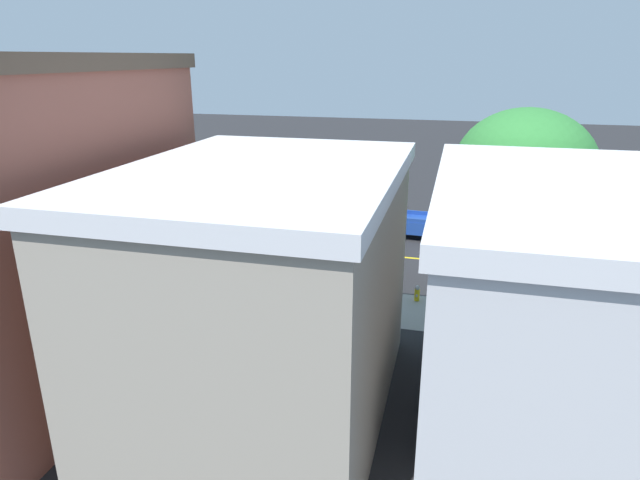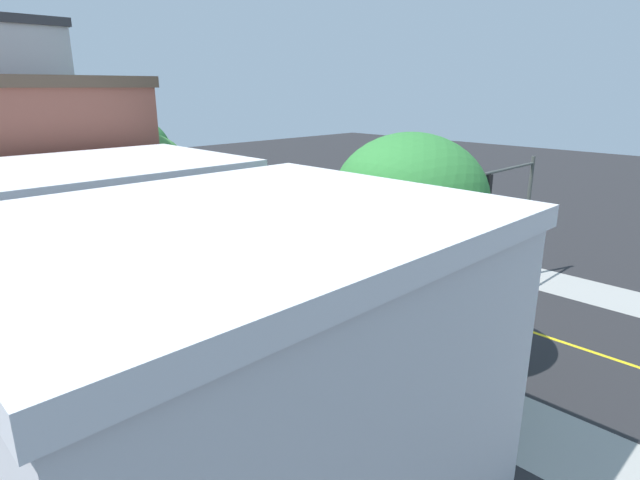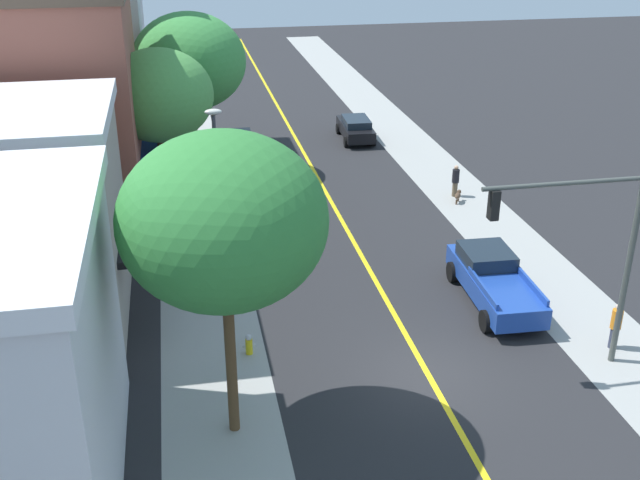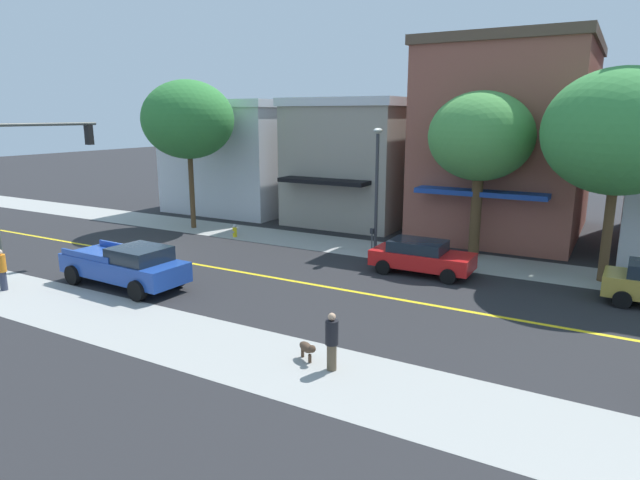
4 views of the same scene
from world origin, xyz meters
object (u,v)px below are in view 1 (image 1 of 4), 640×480
object	(u,v)px
street_tree_left_near	(37,154)
black_sedan_right_curb	(99,203)
street_tree_left_far	(123,173)
pedestrian_black_shirt	(252,202)
pedestrian_orange_shirt	(463,214)
red_sedan_left_curb	(201,250)
gold_sedan_left_curb	(52,238)
blue_pickup_truck	(399,222)
fire_hydrant	(417,293)
traffic_light_mast	(481,164)
street_tree_right_corner	(524,168)
street_lamp	(236,209)
parking_meter	(243,268)
small_dog	(263,209)

from	to	relation	value
street_tree_left_near	black_sedan_right_curb	xyz separation A→B (m)	(10.02, 4.44, -5.34)
street_tree_left_far	black_sedan_right_curb	bearing A→B (deg)	41.28
pedestrian_black_shirt	pedestrian_orange_shirt	bearing A→B (deg)	137.96
red_sedan_left_curb	gold_sedan_left_curb	distance (m)	9.11
blue_pickup_truck	pedestrian_black_shirt	bearing A→B (deg)	-10.42
fire_hydrant	blue_pickup_truck	xyz separation A→B (m)	(9.38, 1.92, 0.53)
red_sedan_left_curb	black_sedan_right_curb	xyz separation A→B (m)	(7.33, 11.41, -0.01)
street_tree_left_near	gold_sedan_left_curb	world-z (taller)	street_tree_left_near
blue_pickup_truck	pedestrian_black_shirt	distance (m)	10.94
gold_sedan_left_curb	black_sedan_right_curb	bearing A→B (deg)	-71.50
traffic_light_mast	gold_sedan_left_curb	world-z (taller)	traffic_light_mast
street_tree_right_corner	fire_hydrant	bearing A→B (deg)	77.79
street_lamp	blue_pickup_truck	bearing A→B (deg)	-34.31
traffic_light_mast	gold_sedan_left_curb	size ratio (longest dim) A/B	1.59
street_lamp	gold_sedan_left_curb	world-z (taller)	street_lamp
street_tree_right_corner	blue_pickup_truck	xyz separation A→B (m)	(10.21, 5.76, -5.60)
street_lamp	pedestrian_orange_shirt	bearing A→B (deg)	-40.14
fire_hydrant	blue_pickup_truck	distance (m)	9.59
gold_sedan_left_curb	street_tree_right_corner	bearing A→B (deg)	175.94
street_tree_left_far	pedestrian_orange_shirt	world-z (taller)	street_tree_left_far
street_lamp	gold_sedan_left_curb	size ratio (longest dim) A/B	1.45
street_lamp	pedestrian_orange_shirt	xyz separation A→B (m)	(12.44, -10.49, -2.96)
fire_hydrant	parking_meter	size ratio (longest dim) A/B	0.56
street_tree_right_corner	red_sedan_left_curb	distance (m)	16.69
street_tree_left_far	pedestrian_black_shirt	world-z (taller)	street_tree_left_far
fire_hydrant	gold_sedan_left_curb	distance (m)	20.80
street_tree_left_far	pedestrian_orange_shirt	size ratio (longest dim) A/B	4.74
gold_sedan_left_curb	pedestrian_orange_shirt	bearing A→B (deg)	-153.53
black_sedan_right_curb	blue_pickup_truck	size ratio (longest dim) A/B	0.77
street_tree_left_far	small_dog	size ratio (longest dim) A/B	10.71
street_lamp	street_tree_left_far	bearing A→B (deg)	116.55
traffic_light_mast	pedestrian_black_shirt	bearing A→B (deg)	-96.19
gold_sedan_left_curb	pedestrian_black_shirt	world-z (taller)	pedestrian_black_shirt
pedestrian_black_shirt	street_tree_left_far	bearing A→B (deg)	45.61
black_sedan_right_curb	pedestrian_black_shirt	bearing A→B (deg)	-162.98
black_sedan_right_curb	red_sedan_left_curb	bearing A→B (deg)	149.87
traffic_light_mast	small_dog	world-z (taller)	traffic_light_mast
street_tree_right_corner	pedestrian_orange_shirt	bearing A→B (deg)	8.28
street_tree_right_corner	street_lamp	bearing A→B (deg)	87.62
fire_hydrant	street_lamp	distance (m)	9.22
black_sedan_right_curb	gold_sedan_left_curb	world-z (taller)	gold_sedan_left_curb
street_lamp	black_sedan_right_curb	world-z (taller)	street_lamp
small_dog	parking_meter	bearing A→B (deg)	136.60
street_tree_right_corner	fire_hydrant	world-z (taller)	street_tree_right_corner
parking_meter	gold_sedan_left_curb	bearing A→B (deg)	81.76
parking_meter	blue_pickup_truck	bearing A→B (deg)	-34.00
street_lamp	blue_pickup_truck	size ratio (longest dim) A/B	1.07
street_tree_left_far	parking_meter	size ratio (longest dim) A/B	6.02
pedestrian_black_shirt	street_tree_left_near	bearing A→B (deg)	21.39
street_lamp	pedestrian_black_shirt	size ratio (longest dim) A/B	3.77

